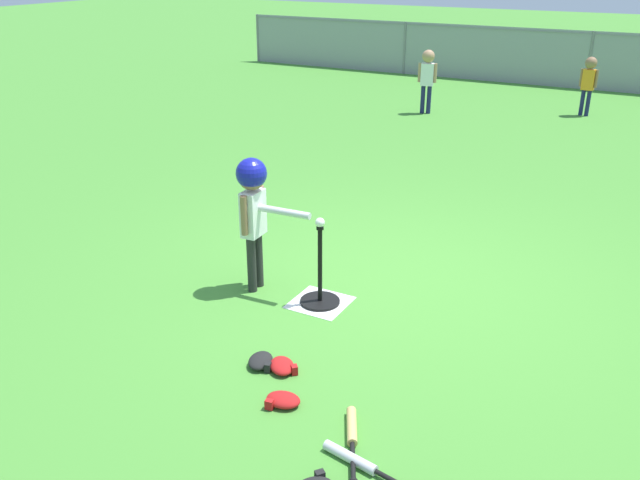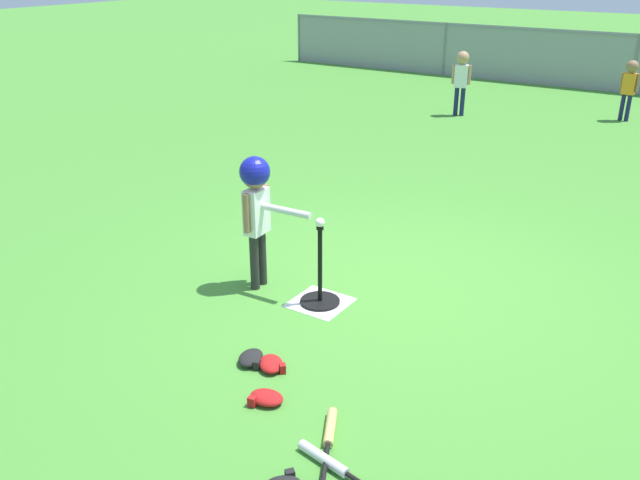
{
  "view_description": "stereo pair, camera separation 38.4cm",
  "coord_description": "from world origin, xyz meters",
  "px_view_note": "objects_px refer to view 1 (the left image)",
  "views": [
    {
      "loc": [
        1.91,
        -4.8,
        2.6
      ],
      "look_at": [
        -0.38,
        -0.6,
        0.55
      ],
      "focal_mm": 37.87,
      "sensor_mm": 36.0,
      "label": 1
    },
    {
      "loc": [
        2.24,
        -4.6,
        2.6
      ],
      "look_at": [
        -0.38,
        -0.6,
        0.55
      ],
      "focal_mm": 37.87,
      "sensor_mm": 36.0,
      "label": 2
    }
  ],
  "objects_px": {
    "batting_tee": "(320,291)",
    "batter_child": "(253,198)",
    "fielder_deep_left": "(427,73)",
    "glove_tossed_aside": "(283,366)",
    "spare_bat_silver": "(361,463)",
    "glove_outfield_drop": "(261,361)",
    "spare_bat_wood": "(352,433)",
    "glove_near_bats": "(283,400)",
    "baseball_on_tee": "(320,223)",
    "fielder_near_left": "(589,78)"
  },
  "relations": [
    {
      "from": "glove_tossed_aside",
      "to": "baseball_on_tee",
      "type": "bearing_deg",
      "value": 103.85
    },
    {
      "from": "spare_bat_wood",
      "to": "baseball_on_tee",
      "type": "bearing_deg",
      "value": 125.18
    },
    {
      "from": "fielder_deep_left",
      "to": "glove_tossed_aside",
      "type": "distance_m",
      "value": 8.16
    },
    {
      "from": "batter_child",
      "to": "spare_bat_silver",
      "type": "height_order",
      "value": "batter_child"
    },
    {
      "from": "glove_tossed_aside",
      "to": "glove_outfield_drop",
      "type": "xyz_separation_m",
      "value": [
        -0.16,
        -0.02,
        0.0
      ]
    },
    {
      "from": "spare_bat_wood",
      "to": "glove_near_bats",
      "type": "xyz_separation_m",
      "value": [
        -0.52,
        0.07,
        0.01
      ]
    },
    {
      "from": "baseball_on_tee",
      "to": "batter_child",
      "type": "height_order",
      "value": "batter_child"
    },
    {
      "from": "batting_tee",
      "to": "batter_child",
      "type": "bearing_deg",
      "value": -177.09
    },
    {
      "from": "spare_bat_silver",
      "to": "fielder_near_left",
      "type": "bearing_deg",
      "value": 92.11
    },
    {
      "from": "fielder_deep_left",
      "to": "baseball_on_tee",
      "type": "bearing_deg",
      "value": -76.16
    },
    {
      "from": "fielder_near_left",
      "to": "batting_tee",
      "type": "bearing_deg",
      "value": -95.28
    },
    {
      "from": "glove_near_bats",
      "to": "glove_outfield_drop",
      "type": "relative_size",
      "value": 0.94
    },
    {
      "from": "batter_child",
      "to": "fielder_near_left",
      "type": "xyz_separation_m",
      "value": [
        1.33,
        8.1,
        -0.17
      ]
    },
    {
      "from": "batting_tee",
      "to": "spare_bat_wood",
      "type": "bearing_deg",
      "value": -54.82
    },
    {
      "from": "spare_bat_wood",
      "to": "glove_near_bats",
      "type": "bearing_deg",
      "value": 172.11
    },
    {
      "from": "fielder_deep_left",
      "to": "glove_outfield_drop",
      "type": "height_order",
      "value": "fielder_deep_left"
    },
    {
      "from": "batting_tee",
      "to": "fielder_deep_left",
      "type": "bearing_deg",
      "value": 103.84
    },
    {
      "from": "glove_near_bats",
      "to": "glove_outfield_drop",
      "type": "distance_m",
      "value": 0.47
    },
    {
      "from": "spare_bat_wood",
      "to": "glove_tossed_aside",
      "type": "relative_size",
      "value": 2.12
    },
    {
      "from": "baseball_on_tee",
      "to": "spare_bat_wood",
      "type": "distance_m",
      "value": 1.78
    },
    {
      "from": "spare_bat_wood",
      "to": "fielder_near_left",
      "type": "bearing_deg",
      "value": 91.24
    },
    {
      "from": "batting_tee",
      "to": "spare_bat_wood",
      "type": "relative_size",
      "value": 1.15
    },
    {
      "from": "baseball_on_tee",
      "to": "glove_outfield_drop",
      "type": "bearing_deg",
      "value": -85.66
    },
    {
      "from": "spare_bat_silver",
      "to": "fielder_deep_left",
      "type": "bearing_deg",
      "value": 108.32
    },
    {
      "from": "batter_child",
      "to": "fielder_near_left",
      "type": "bearing_deg",
      "value": 80.66
    },
    {
      "from": "spare_bat_silver",
      "to": "glove_outfield_drop",
      "type": "height_order",
      "value": "glove_outfield_drop"
    },
    {
      "from": "glove_near_bats",
      "to": "glove_tossed_aside",
      "type": "xyz_separation_m",
      "value": [
        -0.2,
        0.32,
        0.0
      ]
    },
    {
      "from": "fielder_deep_left",
      "to": "spare_bat_silver",
      "type": "xyz_separation_m",
      "value": [
        2.81,
        -8.48,
        -0.66
      ]
    },
    {
      "from": "fielder_deep_left",
      "to": "fielder_near_left",
      "type": "distance_m",
      "value": 2.7
    },
    {
      "from": "glove_near_bats",
      "to": "glove_tossed_aside",
      "type": "height_order",
      "value": "same"
    },
    {
      "from": "spare_bat_silver",
      "to": "glove_tossed_aside",
      "type": "xyz_separation_m",
      "value": [
        -0.86,
        0.59,
        0.01
      ]
    },
    {
      "from": "glove_tossed_aside",
      "to": "fielder_deep_left",
      "type": "bearing_deg",
      "value": 103.84
    },
    {
      "from": "baseball_on_tee",
      "to": "glove_outfield_drop",
      "type": "distance_m",
      "value": 1.18
    },
    {
      "from": "batting_tee",
      "to": "baseball_on_tee",
      "type": "height_order",
      "value": "baseball_on_tee"
    },
    {
      "from": "baseball_on_tee",
      "to": "batter_child",
      "type": "distance_m",
      "value": 0.6
    },
    {
      "from": "baseball_on_tee",
      "to": "glove_outfield_drop",
      "type": "xyz_separation_m",
      "value": [
        0.07,
        -0.97,
        -0.66
      ]
    },
    {
      "from": "glove_near_bats",
      "to": "glove_tossed_aside",
      "type": "relative_size",
      "value": 0.89
    },
    {
      "from": "spare_bat_wood",
      "to": "fielder_deep_left",
      "type": "bearing_deg",
      "value": 107.79
    },
    {
      "from": "glove_outfield_drop",
      "to": "spare_bat_wood",
      "type": "bearing_deg",
      "value": -22.97
    },
    {
      "from": "fielder_deep_left",
      "to": "fielder_near_left",
      "type": "bearing_deg",
      "value": 24.74
    },
    {
      "from": "glove_tossed_aside",
      "to": "glove_outfield_drop",
      "type": "relative_size",
      "value": 1.06
    },
    {
      "from": "batting_tee",
      "to": "glove_near_bats",
      "type": "xyz_separation_m",
      "value": [
        0.43,
        -1.27,
        -0.07
      ]
    },
    {
      "from": "fielder_deep_left",
      "to": "batter_child",
      "type": "bearing_deg",
      "value": -80.85
    },
    {
      "from": "baseball_on_tee",
      "to": "fielder_deep_left",
      "type": "bearing_deg",
      "value": 103.84
    },
    {
      "from": "fielder_deep_left",
      "to": "batting_tee",
      "type": "bearing_deg",
      "value": -76.16
    },
    {
      "from": "fielder_deep_left",
      "to": "spare_bat_silver",
      "type": "bearing_deg",
      "value": -71.68
    },
    {
      "from": "baseball_on_tee",
      "to": "glove_outfield_drop",
      "type": "height_order",
      "value": "baseball_on_tee"
    },
    {
      "from": "spare_bat_wood",
      "to": "glove_tossed_aside",
      "type": "distance_m",
      "value": 0.81
    },
    {
      "from": "glove_near_bats",
      "to": "glove_tossed_aside",
      "type": "distance_m",
      "value": 0.37
    },
    {
      "from": "fielder_near_left",
      "to": "spare_bat_wood",
      "type": "relative_size",
      "value": 1.72
    }
  ]
}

